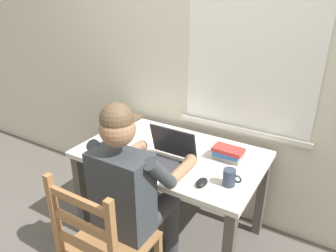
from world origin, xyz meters
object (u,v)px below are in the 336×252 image
seated_person (134,188)px  coffee_mug_dark (230,178)px  laptop (167,157)px  coffee_mug_white (109,140)px  book_stack_main (229,153)px  computer_mouse (202,182)px  wooden_chair (105,248)px  desk (171,164)px

seated_person → coffee_mug_dark: 0.56m
laptop → coffee_mug_white: size_ratio=2.89×
laptop → book_stack_main: 0.42m
laptop → book_stack_main: size_ratio=1.62×
seated_person → book_stack_main: (0.36, 0.58, 0.06)m
laptop → computer_mouse: laptop is taller
wooden_chair → laptop: bearing=86.1°
coffee_mug_dark → book_stack_main: (-0.12, 0.29, -0.01)m
wooden_chair → book_stack_main: size_ratio=4.68×
seated_person → wooden_chair: bearing=-90.0°
wooden_chair → coffee_mug_dark: (0.48, 0.57, 0.29)m
book_stack_main → wooden_chair: bearing=-112.7°
desk → coffee_mug_white: (-0.43, -0.16, 0.14)m
coffee_mug_dark → wooden_chair: bearing=-129.7°
coffee_mug_white → seated_person: bearing=-34.1°
computer_mouse → coffee_mug_dark: coffee_mug_dark is taller
book_stack_main → coffee_mug_white: bearing=-161.1°
coffee_mug_dark → computer_mouse: bearing=-149.7°
desk → wooden_chair: 0.76m
seated_person → coffee_mug_dark: seated_person is taller
desk → coffee_mug_dark: 0.54m
laptop → coffee_mug_dark: laptop is taller
computer_mouse → book_stack_main: 0.37m
book_stack_main → seated_person: bearing=-121.9°
desk → book_stack_main: bearing=17.2°
laptop → seated_person: bearing=-97.5°
computer_mouse → coffee_mug_white: size_ratio=0.88×
wooden_chair → seated_person: bearing=90.0°
laptop → coffee_mug_dark: bearing=-1.6°
coffee_mug_dark → book_stack_main: size_ratio=0.55×
laptop → coffee_mug_dark: (0.44, -0.01, -0.00)m
laptop → computer_mouse: size_ratio=3.30×
desk → book_stack_main: book_stack_main is taller
computer_mouse → coffee_mug_white: 0.79m
wooden_chair → computer_mouse: wooden_chair is taller
wooden_chair → coffee_mug_white: 0.79m
seated_person → wooden_chair: size_ratio=1.32×
seated_person → computer_mouse: (0.34, 0.21, 0.03)m
wooden_chair → computer_mouse: (0.34, 0.49, 0.26)m
wooden_chair → laptop: 0.66m
seated_person → book_stack_main: 0.68m
wooden_chair → desk: bearing=91.4°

